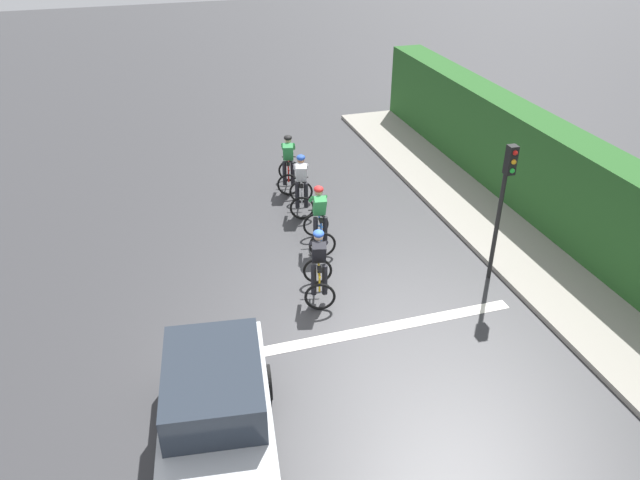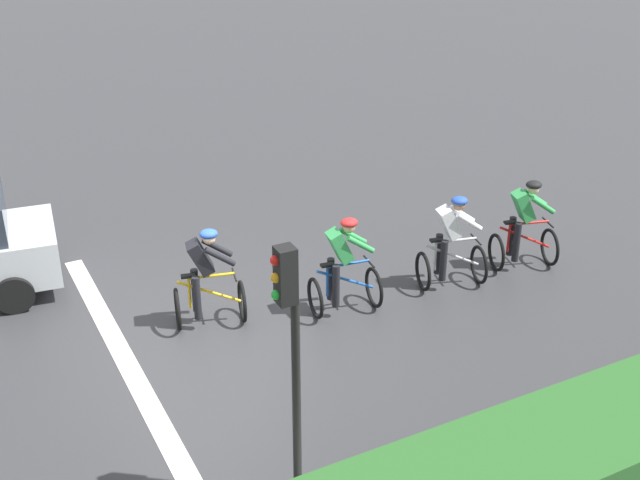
# 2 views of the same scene
# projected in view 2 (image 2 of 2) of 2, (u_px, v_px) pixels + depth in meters

# --- Properties ---
(ground_plane) EXTENTS (80.00, 80.00, 0.00)m
(ground_plane) POSITION_uv_depth(u_px,v_px,m) (198.00, 341.00, 12.83)
(ground_plane) COLOR #333335
(road_marking_stop_line) EXTENTS (7.00, 0.30, 0.01)m
(road_marking_stop_line) POSITION_uv_depth(u_px,v_px,m) (125.00, 360.00, 12.36)
(road_marking_stop_line) COLOR silver
(road_marking_stop_line) RESTS_ON ground
(cyclist_lead) EXTENTS (0.94, 1.22, 1.66)m
(cyclist_lead) POSITION_uv_depth(u_px,v_px,m) (524.00, 227.00, 14.61)
(cyclist_lead) COLOR black
(cyclist_lead) RESTS_ON ground
(cyclist_second) EXTENTS (0.92, 1.21, 1.66)m
(cyclist_second) POSITION_uv_depth(u_px,v_px,m) (451.00, 244.00, 14.00)
(cyclist_second) COLOR black
(cyclist_second) RESTS_ON ground
(cyclist_mid) EXTENTS (0.81, 1.16, 1.66)m
(cyclist_mid) POSITION_uv_depth(u_px,v_px,m) (343.00, 268.00, 13.25)
(cyclist_mid) COLOR black
(cyclist_mid) RESTS_ON ground
(cyclist_fourth) EXTENTS (0.92, 1.21, 1.66)m
(cyclist_fourth) POSITION_uv_depth(u_px,v_px,m) (206.00, 280.00, 12.90)
(cyclist_fourth) COLOR black
(cyclist_fourth) RESTS_ON ground
(traffic_light_near_crossing) EXTENTS (0.20, 0.31, 3.34)m
(traffic_light_near_crossing) POSITION_uv_depth(u_px,v_px,m) (290.00, 340.00, 8.85)
(traffic_light_near_crossing) COLOR black
(traffic_light_near_crossing) RESTS_ON ground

